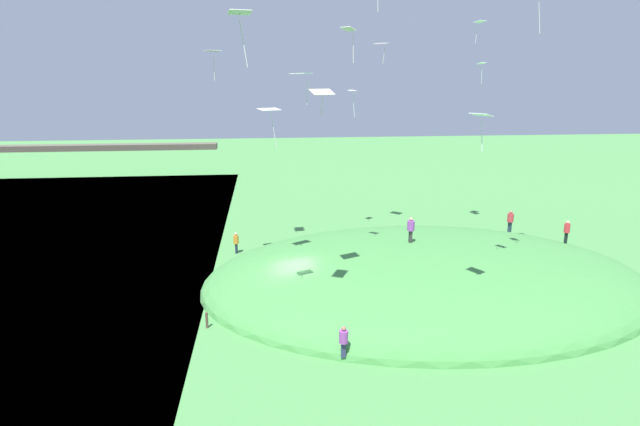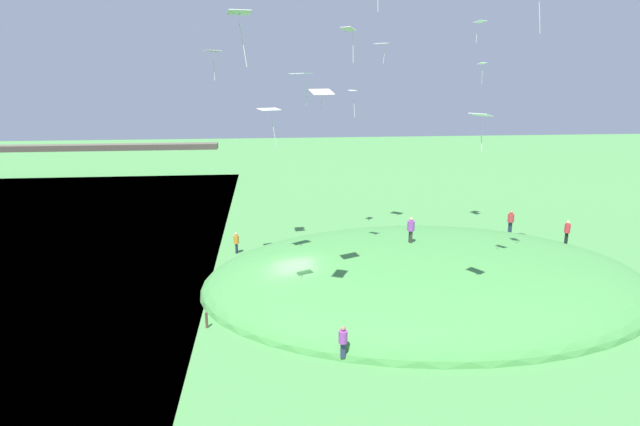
# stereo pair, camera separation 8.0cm
# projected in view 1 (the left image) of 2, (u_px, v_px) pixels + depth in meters

# --- Properties ---
(ground_plane) EXTENTS (160.00, 160.00, 0.00)m
(ground_plane) POSITION_uv_depth(u_px,v_px,m) (292.00, 295.00, 32.08)
(ground_plane) COLOR #4B8D47
(grass_hill) EXTENTS (28.23, 20.54, 4.64)m
(grass_hill) POSITION_uv_depth(u_px,v_px,m) (425.00, 282.00, 33.99)
(grass_hill) COLOR #468D44
(grass_hill) RESTS_ON ground_plane
(bridge_deck_far) EXTENTS (42.09, 1.80, 0.70)m
(bridge_deck_far) POSITION_uv_depth(u_px,v_px,m) (40.00, 148.00, 64.11)
(bridge_deck_far) COLOR #595445
(person_with_child) EXTENTS (0.56, 0.56, 1.69)m
(person_with_child) POSITION_uv_depth(u_px,v_px,m) (411.00, 227.00, 34.26)
(person_with_child) COLOR #383637
(person_with_child) RESTS_ON grass_hill
(person_near_shore) EXTENTS (0.64, 0.64, 1.67)m
(person_near_shore) POSITION_uv_depth(u_px,v_px,m) (510.00, 219.00, 40.09)
(person_near_shore) COLOR #1F2F44
(person_near_shore) RESTS_ON grass_hill
(person_on_hilltop) EXTENTS (0.46, 0.46, 1.57)m
(person_on_hilltop) POSITION_uv_depth(u_px,v_px,m) (344.00, 338.00, 24.36)
(person_on_hilltop) COLOR navy
(person_on_hilltop) RESTS_ON grass_hill
(person_walking_path) EXTENTS (0.50, 0.50, 1.61)m
(person_walking_path) POSITION_uv_depth(u_px,v_px,m) (236.00, 240.00, 39.20)
(person_walking_path) COLOR #212945
(person_walking_path) RESTS_ON ground_plane
(person_watching_kites) EXTENTS (0.50, 0.50, 1.67)m
(person_watching_kites) POSITION_uv_depth(u_px,v_px,m) (567.00, 229.00, 37.37)
(person_watching_kites) COLOR black
(person_watching_kites) RESTS_ON grass_hill
(kite_0) EXTENTS (1.09, 1.03, 1.63)m
(kite_0) POSITION_uv_depth(u_px,v_px,m) (480.00, 23.00, 39.75)
(kite_0) COLOR white
(kite_2) EXTENTS (0.73, 0.62, 1.65)m
(kite_2) POSITION_uv_depth(u_px,v_px,m) (482.00, 65.00, 41.27)
(kite_2) COLOR white
(kite_3) EXTENTS (1.03, 0.81, 2.20)m
(kite_3) POSITION_uv_depth(u_px,v_px,m) (240.00, 16.00, 21.36)
(kite_3) COLOR silver
(kite_4) EXTENTS (1.27, 1.03, 1.22)m
(kite_4) POSITION_uv_depth(u_px,v_px,m) (322.00, 93.00, 25.63)
(kite_4) COLOR #F4D9D1
(kite_6) EXTENTS (1.30, 1.25, 1.54)m
(kite_6) POSITION_uv_depth(u_px,v_px,m) (382.00, 44.00, 40.38)
(kite_6) COLOR silver
(kite_8) EXTENTS (1.07, 1.19, 1.31)m
(kite_8) POSITION_uv_depth(u_px,v_px,m) (302.00, 75.00, 22.50)
(kite_8) COLOR white
(kite_9) EXTENTS (0.85, 0.90, 1.85)m
(kite_9) POSITION_uv_depth(u_px,v_px,m) (349.00, 32.00, 28.40)
(kite_9) COLOR silver
(kite_10) EXTENTS (1.05, 1.11, 1.76)m
(kite_10) POSITION_uv_depth(u_px,v_px,m) (481.00, 117.00, 23.89)
(kite_10) COLOR white
(kite_11) EXTENTS (1.41, 1.24, 2.27)m
(kite_11) POSITION_uv_depth(u_px,v_px,m) (269.00, 111.00, 29.95)
(kite_11) COLOR white
(kite_13) EXTENTS (0.84, 0.85, 2.06)m
(kite_13) POSITION_uv_depth(u_px,v_px,m) (353.00, 93.00, 41.03)
(kite_13) COLOR white
(kite_14) EXTENTS (1.15, 1.35, 1.74)m
(kite_14) POSITION_uv_depth(u_px,v_px,m) (213.00, 52.00, 31.47)
(kite_14) COLOR white
(mooring_post) EXTENTS (0.14, 0.14, 0.87)m
(mooring_post) POSITION_uv_depth(u_px,v_px,m) (207.00, 320.00, 27.83)
(mooring_post) COLOR brown
(mooring_post) RESTS_ON ground_plane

